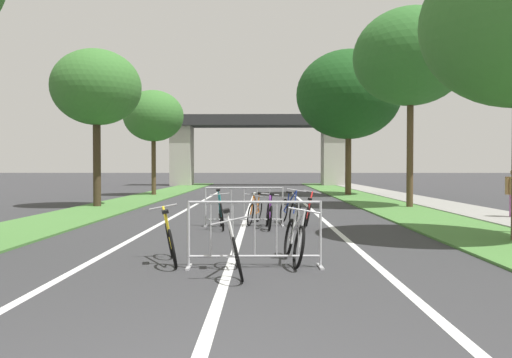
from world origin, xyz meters
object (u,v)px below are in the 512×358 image
Objects in this scene: tree_right_cypress_far at (411,57)px; tree_right_pine_far at (349,95)px; tree_left_oak_near at (153,116)px; tree_left_oak_mid at (96,88)px; crowd_barrier_second at (244,207)px; bicycle_purple_1 at (269,215)px; bicycle_silver_3 at (294,240)px; bicycle_teal_4 at (221,213)px; bicycle_orange_6 at (255,211)px; bicycle_blue_0 at (289,211)px; bicycle_red_5 at (308,215)px; crowd_barrier_nearest at (255,235)px; bicycle_white_7 at (235,249)px; bicycle_yellow_2 at (170,241)px.

tree_right_pine_far is (-0.91, 8.77, -0.18)m from tree_right_cypress_far.
tree_left_oak_near is at bearing -179.02° from tree_right_pine_far.
tree_left_oak_mid is 9.72m from crowd_barrier_second.
bicycle_purple_1 is (-5.55, -6.66, -5.49)m from tree_right_cypress_far.
tree_left_oak_mid is 14.30m from tree_right_pine_far.
bicycle_silver_3 is (-4.29, -20.11, -5.29)m from tree_right_pine_far.
bicycle_teal_4 is 1.03× the size of bicycle_orange_6.
bicycle_blue_0 reaches higher than bicycle_red_5.
bicycle_teal_4 is (-1.25, -0.02, 0.03)m from bicycle_purple_1.
crowd_barrier_nearest is 1.31× the size of bicycle_blue_0.
crowd_barrier_second is 0.78m from bicycle_teal_4.
bicycle_silver_3 is 1.05× the size of bicycle_orange_6.
tree_right_pine_far is 4.82× the size of bicycle_white_7.
crowd_barrier_second is 1.26× the size of bicycle_white_7.
bicycle_blue_0 is at bearing 18.67° from crowd_barrier_second.
tree_right_cypress_far reaches higher than bicycle_yellow_2.
tree_left_oak_near reaches higher than bicycle_yellow_2.
crowd_barrier_nearest is 5.17m from bicycle_teal_4.
tree_right_cypress_far is 4.52× the size of bicycle_teal_4.
bicycle_yellow_2 is at bearing -3.48° from bicycle_silver_3.
tree_right_pine_far is at bearing 0.98° from tree_left_oak_near.
bicycle_red_5 is at bearing -17.22° from crowd_barrier_second.
bicycle_white_7 is (-0.20, -6.62, 0.01)m from bicycle_orange_6.
bicycle_white_7 is (1.11, -0.85, 0.01)m from bicycle_yellow_2.
bicycle_blue_0 is at bearing -97.23° from bicycle_silver_3.
bicycle_white_7 is (-0.57, -5.59, 0.01)m from bicycle_purple_1.
bicycle_red_5 is 1.00× the size of bicycle_white_7.
bicycle_white_7 is (-6.12, -12.25, -5.48)m from tree_right_cypress_far.
bicycle_white_7 is (-0.92, -0.91, -0.01)m from bicycle_silver_3.
tree_left_oak_near is at bearing 110.95° from crowd_barrier_second.
crowd_barrier_nearest is at bearing -95.89° from bicycle_purple_1.
tree_right_cypress_far is 10.98m from bicycle_teal_4.
bicycle_red_5 is at bearing -41.58° from tree_left_oak_mid.
crowd_barrier_nearest is 1.36× the size of bicycle_yellow_2.
crowd_barrier_second is 5.31m from bicycle_yellow_2.
tree_right_pine_far reaches higher than bicycle_teal_4.
tree_left_oak_near is 3.56× the size of bicycle_orange_6.
tree_right_pine_far reaches higher than bicycle_orange_6.
crowd_barrier_nearest is at bearing -116.41° from tree_right_cypress_far.
bicycle_orange_6 is (0.87, 1.05, -0.03)m from bicycle_teal_4.
bicycle_purple_1 is at bearing -67.48° from tree_left_oak_near.
bicycle_orange_6 is (-0.38, 1.03, 0.00)m from bicycle_purple_1.
tree_right_pine_far reaches higher than crowd_barrier_second.
crowd_barrier_nearest is 1.26× the size of bicycle_red_5.
bicycle_red_5 reaches higher than bicycle_white_7.
crowd_barrier_second reaches higher than bicycle_silver_3.
tree_right_cypress_far reaches higher than bicycle_purple_1.
tree_left_oak_mid reaches higher than bicycle_red_5.
bicycle_purple_1 is 0.93× the size of bicycle_silver_3.
bicycle_teal_4 reaches higher than bicycle_white_7.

